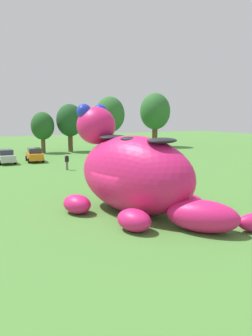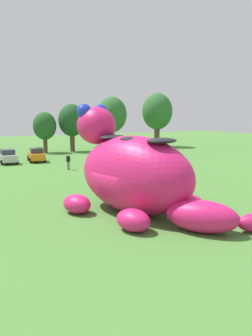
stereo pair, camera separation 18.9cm
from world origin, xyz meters
name	(u,v)px [view 1 (the left image)]	position (x,y,z in m)	size (l,w,h in m)	color
ground_plane	(114,216)	(0.00, 0.00, 0.00)	(160.00, 160.00, 0.00)	#4C8438
giant_inflatable_creature	(135,173)	(1.39, 0.00, 2.39)	(8.80, 11.86, 6.53)	#E01E6B
car_silver	(6,156)	(-1.54, 25.34, 0.86)	(1.95, 4.10, 1.72)	#B7BABF
car_orange	(34,155)	(1.96, 25.32, 0.86)	(2.32, 4.28, 1.72)	orange
tree_centre	(43,126)	(5.74, 34.54, 4.14)	(3.56, 3.56, 6.33)	brown
tree_centre_right	(70,121)	(10.06, 34.21, 4.96)	(4.27, 4.27, 7.58)	brown
tree_mid_right	(110,115)	(17.49, 34.72, 5.87)	(5.06, 5.06, 8.98)	brown
tree_right	(155,112)	(26.79, 34.59, 6.45)	(5.56, 5.56, 9.86)	brown
spectator_near_inflatable	(67,162)	(3.27, 17.05, 0.85)	(0.38, 0.26, 1.71)	#726656
spectator_mid_field	(176,166)	(11.58, 9.02, 0.85)	(0.38, 0.26, 1.71)	#726656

